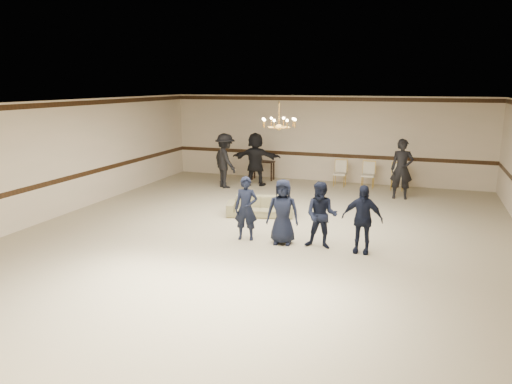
# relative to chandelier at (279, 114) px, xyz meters

# --- Properties ---
(room) EXTENTS (12.01, 14.01, 3.21)m
(room) POSITION_rel_chandelier_xyz_m (0.00, -1.00, -1.28)
(room) COLOR #B3A989
(room) RESTS_ON ground
(chair_rail) EXTENTS (12.00, 0.02, 0.14)m
(chair_rail) POSITION_rel_chandelier_xyz_m (0.00, 5.99, -1.88)
(chair_rail) COLOR black
(chair_rail) RESTS_ON wall_back
(crown_molding) EXTENTS (12.00, 0.02, 0.14)m
(crown_molding) POSITION_rel_chandelier_xyz_m (0.00, 5.99, 0.21)
(crown_molding) COLOR black
(crown_molding) RESTS_ON wall_back
(chandelier) EXTENTS (0.94, 0.94, 0.89)m
(chandelier) POSITION_rel_chandelier_xyz_m (0.00, 0.00, 0.00)
(chandelier) COLOR gold
(chandelier) RESTS_ON ceiling
(boy_a) EXTENTS (0.60, 0.44, 1.52)m
(boy_a) POSITION_rel_chandelier_xyz_m (-0.33, -1.56, -2.11)
(boy_a) COLOR black
(boy_a) RESTS_ON floor
(boy_b) EXTENTS (0.80, 0.58, 1.52)m
(boy_b) POSITION_rel_chandelier_xyz_m (0.57, -1.56, -2.11)
(boy_b) COLOR black
(boy_b) RESTS_ON floor
(boy_c) EXTENTS (0.74, 0.58, 1.52)m
(boy_c) POSITION_rel_chandelier_xyz_m (1.47, -1.56, -2.11)
(boy_c) COLOR black
(boy_c) RESTS_ON floor
(boy_d) EXTENTS (0.90, 0.40, 1.52)m
(boy_d) POSITION_rel_chandelier_xyz_m (2.37, -1.56, -2.11)
(boy_d) COLOR black
(boy_d) RESTS_ON floor
(settee) EXTENTS (1.97, 1.16, 0.54)m
(settee) POSITION_rel_chandelier_xyz_m (-0.69, 0.54, -2.61)
(settee) COLOR #7F7F55
(settee) RESTS_ON floor
(adult_left) EXTENTS (1.42, 1.35, 1.93)m
(adult_left) POSITION_rel_chandelier_xyz_m (-3.06, 3.67, -1.91)
(adult_left) COLOR black
(adult_left) RESTS_ON floor
(adult_mid) EXTENTS (1.85, 0.79, 1.93)m
(adult_mid) POSITION_rel_chandelier_xyz_m (-2.16, 4.37, -1.91)
(adult_mid) COLOR black
(adult_mid) RESTS_ON floor
(adult_right) EXTENTS (0.74, 0.52, 1.93)m
(adult_right) POSITION_rel_chandelier_xyz_m (2.94, 3.97, -1.91)
(adult_right) COLOR black
(adult_right) RESTS_ON floor
(banquet_chair_left) EXTENTS (0.46, 0.46, 0.93)m
(banquet_chair_left) POSITION_rel_chandelier_xyz_m (0.76, 5.24, -2.41)
(banquet_chair_left) COLOR beige
(banquet_chair_left) RESTS_ON floor
(banquet_chair_mid) EXTENTS (0.46, 0.46, 0.93)m
(banquet_chair_mid) POSITION_rel_chandelier_xyz_m (1.76, 5.24, -2.41)
(banquet_chair_mid) COLOR beige
(banquet_chair_mid) RESTS_ON floor
(banquet_chair_right) EXTENTS (0.48, 0.48, 0.93)m
(banquet_chair_right) POSITION_rel_chandelier_xyz_m (2.76, 5.24, -2.41)
(banquet_chair_right) COLOR beige
(banquet_chair_right) RESTS_ON floor
(console_table) EXTENTS (0.91, 0.45, 0.74)m
(console_table) POSITION_rel_chandelier_xyz_m (-2.24, 5.44, -2.50)
(console_table) COLOR black
(console_table) RESTS_ON floor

